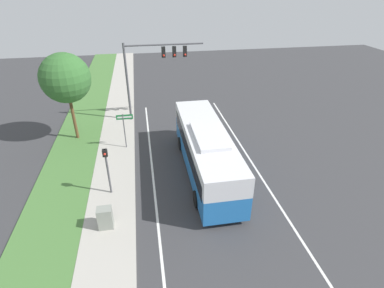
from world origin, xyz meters
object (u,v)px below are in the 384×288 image
Objects in this scene: utility_cabinet at (105,218)px; pedestrian_signal at (107,165)px; bus at (206,149)px; street_sign at (125,125)px; signal_gantry at (152,64)px.

pedestrian_signal is at bearing 88.69° from utility_cabinet.
street_sign is at bearing 141.66° from bus.
signal_gantry is 5.62× the size of utility_cabinet.
bus reaches higher than utility_cabinet.
bus is 7.72m from utility_cabinet.
pedestrian_signal is 2.56× the size of utility_cabinet.
bus reaches higher than street_sign.
signal_gantry is 14.90m from utility_cabinet.
bus is 1.54× the size of signal_gantry.
bus is 6.41m from pedestrian_signal.
signal_gantry reaches higher than utility_cabinet.
bus is at bearing 11.85° from pedestrian_signal.
signal_gantry is at bearing 63.61° from street_sign.
pedestrian_signal is at bearing -99.11° from street_sign.
pedestrian_signal is 3.28m from utility_cabinet.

